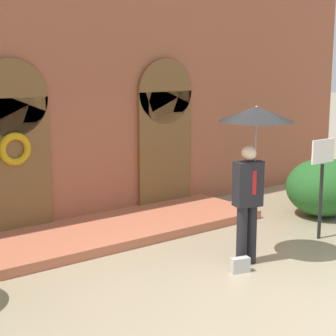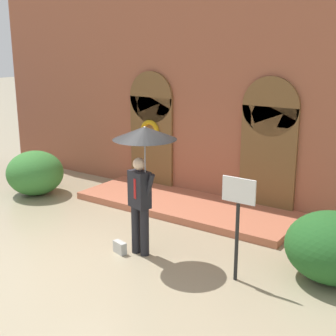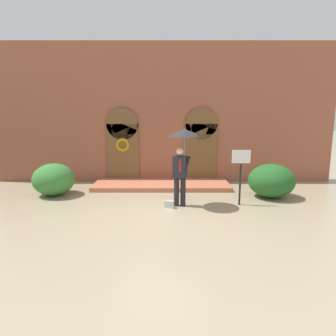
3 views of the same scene
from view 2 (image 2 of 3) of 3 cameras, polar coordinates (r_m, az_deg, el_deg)
ground_plane at (r=8.67m, az=-9.02°, el=-10.61°), size 80.00×80.00×0.00m
building_facade at (r=11.22m, az=5.33°, el=9.61°), size 14.00×2.30×5.60m
person_with_umbrella at (r=8.01m, az=-3.02°, el=1.94°), size 1.10×1.10×2.36m
handbag at (r=8.70m, az=-5.89°, el=-9.60°), size 0.30×0.19×0.22m
sign_post at (r=7.41m, az=8.52°, el=-5.35°), size 0.56×0.06×1.72m
shrub_left at (r=12.24m, az=-15.90°, el=-0.57°), size 1.42×1.41×1.11m
shrub_right at (r=8.00m, az=19.55°, el=-9.10°), size 1.56×1.46×1.14m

